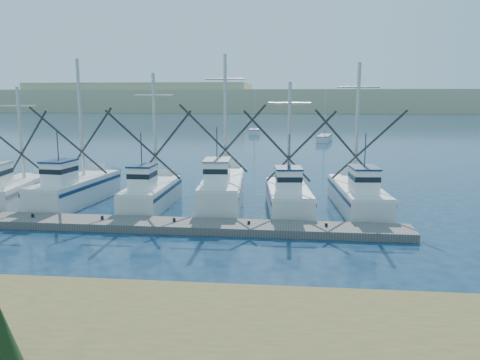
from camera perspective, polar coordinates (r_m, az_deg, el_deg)
name	(u,v)px	position (r m, az deg, el deg)	size (l,w,h in m)	color
ground	(315,277)	(18.96, 9.14, -11.63)	(500.00, 500.00, 0.00)	#0C1F35
floating_dock	(120,224)	(26.22, -14.40, -5.18)	(30.83, 2.06, 0.41)	#65605A
dune_ridge	(291,101)	(227.60, 6.25, 9.58)	(360.00, 60.00, 10.00)	tan
trawler_fleet	(158,192)	(30.39, -9.94, -1.42)	(29.80, 9.04, 9.71)	silver
sailboat_near	(324,138)	(75.28, 10.24, 5.03)	(2.98, 6.57, 8.10)	silver
sailboat_far	(254,132)	(87.96, 1.75, 5.91)	(1.85, 4.70, 8.10)	silver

